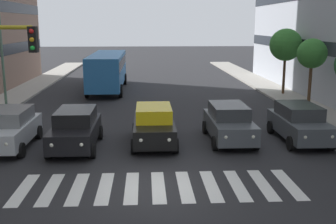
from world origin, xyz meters
The scene contains 11 objects.
ground_plane centered at (0.00, 0.00, 0.00)m, with size 180.00×180.00×0.00m, color #262628.
crosswalk_markings centered at (0.00, 0.00, 0.00)m, with size 9.45×2.80×0.01m.
car_0 centered at (-6.78, -5.27, 0.89)m, with size 2.02×4.44×1.72m.
car_1 centered at (-3.49, -5.45, 0.89)m, with size 2.02×4.44×1.72m.
car_2 centered at (0.03, -5.19, 0.89)m, with size 2.02×4.44×1.72m.
car_3 centered at (3.49, -4.70, 0.89)m, with size 2.02×4.44×1.72m.
car_4 centered at (6.43, -4.92, 0.89)m, with size 2.02×4.44×1.72m.
bus_behind_traffic centered at (3.49, -21.18, 1.86)m, with size 2.78×10.50×3.00m.
street_lamp_right centered at (8.89, -13.70, 4.59)m, with size 3.28×0.28×7.19m.
street_tree_2 centered at (-10.08, -12.37, 3.56)m, with size 1.87×1.87×4.38m.
street_tree_3 centered at (-10.21, -17.74, 3.85)m, with size 2.42×2.42×4.93m.
Camera 1 is at (0.41, 13.11, 5.39)m, focal length 44.08 mm.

